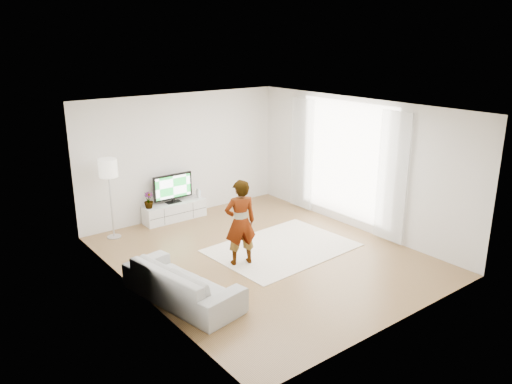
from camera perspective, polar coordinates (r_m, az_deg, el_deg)
floor at (r=9.56m, az=0.91°, el=-7.27°), size 6.00×6.00×0.00m
ceiling at (r=8.77m, az=0.99°, el=9.61°), size 6.00×6.00×0.00m
wall_left at (r=7.83m, az=-13.54°, el=-2.38°), size 0.02×6.00×2.80m
wall_right at (r=10.75m, az=11.46°, el=3.09°), size 0.02×6.00×2.80m
wall_back at (r=11.49m, az=-8.42°, el=4.16°), size 5.00×0.02×2.80m
wall_front at (r=7.10m, az=16.23°, el=-4.68°), size 5.00×0.02×2.80m
window at (r=10.91m, az=10.23°, el=3.65°), size 0.01×2.60×2.50m
curtain_near at (r=10.08m, az=15.32°, el=1.58°), size 0.04×0.70×2.60m
curtain_far at (r=11.77m, az=5.27°, el=4.34°), size 0.04×0.70×2.60m
media_console at (r=11.44m, az=-9.29°, el=-2.17°), size 1.45×0.41×0.41m
television at (r=11.29m, az=-9.49°, el=0.54°), size 0.94×0.19×0.66m
game_console at (r=11.64m, az=-6.62°, el=-0.11°), size 0.07×0.16×0.21m
potted_plant at (r=11.06m, az=-12.18°, el=-0.93°), size 0.21×0.21×0.36m
rug at (r=9.88m, az=2.99°, el=-6.39°), size 2.79×2.08×0.01m
player at (r=8.93m, az=-1.81°, el=-3.49°), size 0.66×0.53×1.59m
sofa at (r=8.01m, az=-8.42°, el=-10.14°), size 1.18×2.21×0.61m
floor_lamp at (r=10.37m, az=-16.53°, el=2.26°), size 0.37×0.37×1.67m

